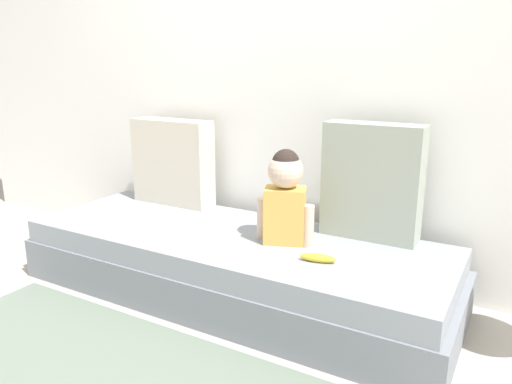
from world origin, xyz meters
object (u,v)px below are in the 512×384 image
(throw_pillow_right, at_px, (372,182))
(banana, at_px, (318,258))
(throw_pillow_left, at_px, (173,162))
(toddler, at_px, (285,195))
(couch, at_px, (232,264))

(throw_pillow_right, bearing_deg, banana, -102.54)
(throw_pillow_left, height_order, banana, throw_pillow_left)
(banana, bearing_deg, toddler, 147.58)
(throw_pillow_right, distance_m, toddler, 0.45)
(toddler, bearing_deg, throw_pillow_left, 163.25)
(throw_pillow_left, xyz_separation_m, toddler, (0.94, -0.28, -0.02))
(throw_pillow_right, bearing_deg, toddler, -140.97)
(couch, xyz_separation_m, toddler, (0.30, 0.03, 0.42))
(couch, bearing_deg, toddler, 6.51)
(couch, relative_size, throw_pillow_left, 4.33)
(couch, relative_size, toddler, 4.92)
(couch, height_order, banana, banana)
(couch, distance_m, throw_pillow_right, 0.86)
(throw_pillow_left, height_order, throw_pillow_right, throw_pillow_right)
(throw_pillow_left, distance_m, throw_pillow_right, 1.29)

